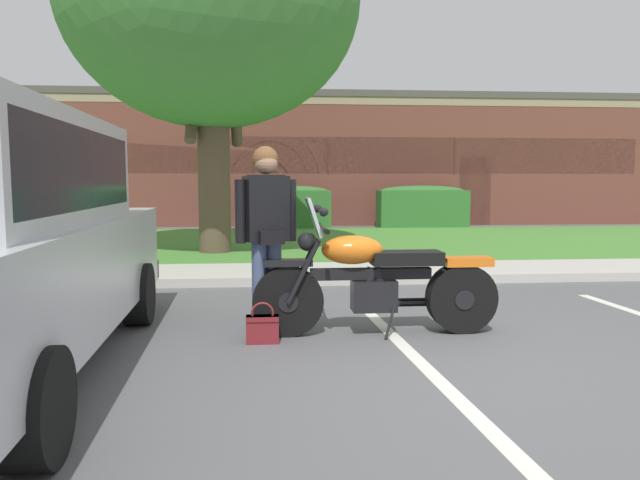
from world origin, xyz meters
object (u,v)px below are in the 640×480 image
at_px(brick_building, 317,162).
at_px(hedge_left, 286,206).
at_px(motorcycle, 385,281).
at_px(rider_person, 266,226).
at_px(handbag, 263,327).
at_px(hedge_center_left, 422,206).
at_px(shade_tree, 211,1).

bearing_deg(brick_building, hedge_left, -104.29).
xyz_separation_m(motorcycle, rider_person, (-1.07, 0.06, 0.50)).
bearing_deg(motorcycle, brick_building, 87.48).
xyz_separation_m(hedge_left, brick_building, (1.31, 5.13, 1.40)).
distance_m(handbag, hedge_center_left, 12.65).
xyz_separation_m(motorcycle, shade_tree, (-2.06, 5.95, 4.12)).
bearing_deg(hedge_left, hedge_center_left, 0.00).
height_order(handbag, brick_building, brick_building).
distance_m(hedge_left, hedge_center_left, 3.93).
height_order(hedge_left, hedge_center_left, same).
bearing_deg(rider_person, shade_tree, 99.58).
relative_size(rider_person, handbag, 4.74).
height_order(shade_tree, hedge_center_left, shade_tree).
relative_size(rider_person, brick_building, 0.07).
distance_m(hedge_center_left, brick_building, 5.93).
height_order(motorcycle, handbag, motorcycle).
height_order(motorcycle, brick_building, brick_building).
relative_size(rider_person, hedge_left, 0.69).
xyz_separation_m(shade_tree, hedge_left, (1.49, 5.66, -3.96)).
relative_size(shade_tree, brick_building, 0.30).
bearing_deg(brick_building, handbag, -96.21).
xyz_separation_m(hedge_left, hedge_center_left, (3.93, 0.00, 0.00)).
relative_size(shade_tree, hedge_left, 2.79).
relative_size(shade_tree, hedge_center_left, 2.71).
bearing_deg(rider_person, hedge_center_left, 69.00).
bearing_deg(shade_tree, hedge_center_left, 46.21).
xyz_separation_m(hedge_center_left, brick_building, (-2.62, 5.13, 1.40)).
relative_size(motorcycle, shade_tree, 0.32).
height_order(motorcycle, shade_tree, shade_tree).
relative_size(handbag, hedge_left, 0.15).
height_order(hedge_center_left, brick_building, brick_building).
bearing_deg(hedge_center_left, brick_building, 117.09).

